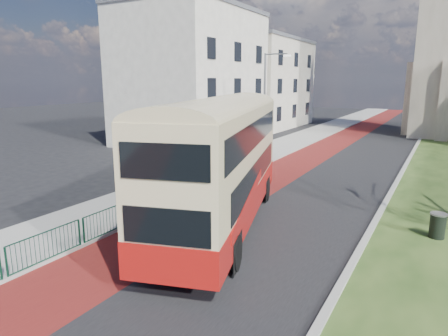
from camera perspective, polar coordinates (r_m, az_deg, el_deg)
The scene contains 12 objects.
ground at distance 15.51m, azimuth -6.17°, elevation -10.58°, with size 160.00×160.00×0.00m, color black.
road_carriageway at distance 32.89m, azimuth 16.66°, elevation 1.29°, with size 9.00×120.00×0.01m, color black.
bus_lane at distance 33.55m, azimuth 12.17°, elevation 1.75°, with size 3.40×120.00×0.01m, color #591414.
pavement_west at distance 34.82m, azimuth 6.19°, elevation 2.43°, with size 4.00×120.00×0.12m, color gray.
kerb_west at distance 34.10m, azimuth 9.29°, elevation 2.14°, with size 0.25×120.00×0.13m, color #999993.
kerb_east at distance 34.20m, azimuth 24.94°, elevation 1.16°, with size 0.25×80.00×0.13m, color #999993.
pedestrian_railing at distance 20.03m, azimuth -6.50°, elevation -3.58°, with size 0.07×24.00×1.12m.
street_block_near at distance 40.36m, azimuth -4.56°, elevation 13.02°, with size 10.30×14.30×13.00m.
street_block_far at distance 54.40m, azimuth 5.04°, elevation 12.04°, with size 10.30×16.30×11.50m.
streetlamp at distance 32.24m, azimuth 6.05°, elevation 9.75°, with size 2.13×0.18×8.00m.
bus at distance 16.23m, azimuth -0.38°, elevation 1.45°, with size 6.19×12.70×5.18m.
litter_bin at distance 17.68m, azimuth 28.20°, elevation -7.24°, with size 0.66×0.66×0.99m.
Camera 1 is at (8.36, -11.60, 6.03)m, focal length 32.00 mm.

